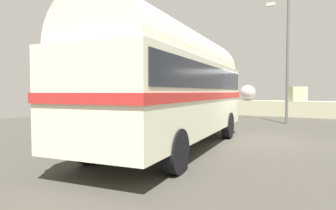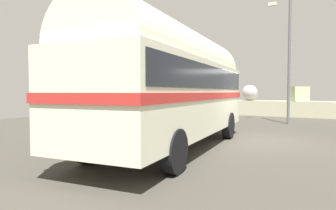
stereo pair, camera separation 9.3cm
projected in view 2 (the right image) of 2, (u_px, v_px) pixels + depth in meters
ground at (253, 141)px, 10.48m from camera, size 32.00×26.00×0.02m
breakwater at (304, 106)px, 20.34m from camera, size 31.36×2.24×2.45m
vintage_coach at (174, 82)px, 8.91m from camera, size 3.59×8.84×3.70m
lamp_post at (287, 54)px, 15.74m from camera, size 1.24×0.46×6.68m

